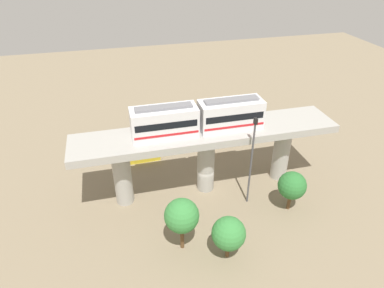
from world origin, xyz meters
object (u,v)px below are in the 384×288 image
parked_car_yellow (143,154)px  signal_post (252,159)px  parked_car_silver (117,139)px  tree_near_viaduct (292,186)px  parked_car_orange (213,137)px  train (198,118)px  tree_far_corner (229,234)px  tree_mid_lot (182,216)px

parked_car_yellow → signal_post: 15.61m
parked_car_silver → tree_near_viaduct: bearing=31.7°
parked_car_yellow → parked_car_silver: size_ratio=0.95×
tree_near_viaduct → parked_car_yellow: bearing=-134.1°
signal_post → parked_car_orange: bearing=179.2°
train → parked_car_silver: size_ratio=3.03×
parked_car_yellow → parked_car_orange: 10.24m
train → tree_far_corner: size_ratio=3.11×
tree_near_viaduct → parked_car_silver: bearing=-136.9°
parked_car_orange → signal_post: 13.86m
parked_car_silver → tree_near_viaduct: (17.92, 16.75, 2.32)m
train → signal_post: train is taller
tree_mid_lot → signal_post: signal_post is taller
parked_car_yellow → tree_mid_lot: size_ratio=0.78×
tree_near_viaduct → tree_far_corner: (4.43, -8.40, -0.24)m
parked_car_yellow → parked_car_silver: bearing=-148.7°
tree_near_viaduct → tree_mid_lot: 12.35m
parked_car_orange → tree_mid_lot: bearing=-34.4°
signal_post → tree_near_viaduct: bearing=60.4°
parked_car_silver → signal_post: signal_post is taller
train → parked_car_yellow: (-7.67, -5.16, -8.38)m
tree_mid_lot → tree_near_viaduct: bearing=101.2°
tree_mid_lot → train: bearing=155.6°
train → parked_car_orange: train is taller
parked_car_silver → tree_far_corner: (22.35, 8.35, 2.09)m
train → signal_post: bearing=54.2°
tree_near_viaduct → signal_post: size_ratio=0.45×
parked_car_orange → tree_far_corner: tree_far_corner is taller
parked_car_orange → tree_far_corner: size_ratio=1.01×
parked_car_yellow → tree_near_viaduct: bearing=44.0°
tree_near_viaduct → tree_mid_lot: (2.38, -12.09, 0.83)m
parked_car_orange → tree_far_corner: 20.24m
train → signal_post: 6.78m
parked_car_orange → tree_far_corner: bearing=-22.3°
train → signal_post: (3.40, 4.71, -3.51)m
signal_post → parked_car_silver: bearing=-140.6°
train → tree_far_corner: bearing=0.6°
tree_mid_lot → tree_far_corner: size_ratio=1.26×
parked_car_orange → tree_near_viaduct: tree_near_viaduct is taller
train → tree_mid_lot: 10.16m
parked_car_yellow → parked_car_orange: bearing=98.8°
parked_car_orange → tree_mid_lot: size_ratio=0.81×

